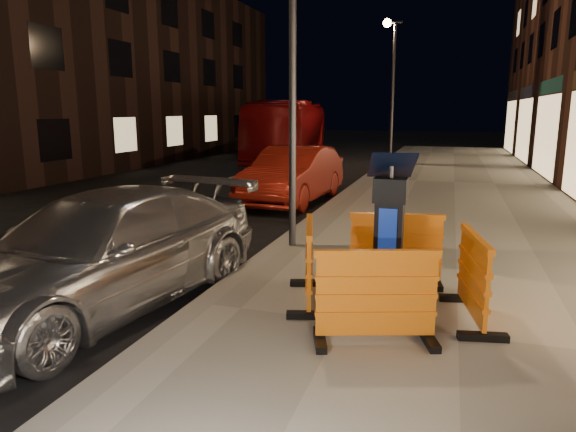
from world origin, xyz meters
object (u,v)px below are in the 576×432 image
(parking_kiosk, at_px, (389,238))
(car_red, at_px, (293,202))
(barrier_back, at_px, (396,249))
(barrier_front, at_px, (376,297))
(car_silver, at_px, (107,305))
(barrier_bldgside, at_px, (473,278))
(barrier_kerbside, at_px, (309,263))
(bus_doubledecker, at_px, (289,162))

(parking_kiosk, height_order, car_red, parking_kiosk)
(parking_kiosk, bearing_deg, barrier_back, 76.96)
(parking_kiosk, height_order, barrier_front, parking_kiosk)
(car_red, bearing_deg, barrier_front, -64.52)
(barrier_back, xyz_separation_m, car_silver, (-3.50, -1.52, -0.64))
(barrier_front, relative_size, car_silver, 0.25)
(barrier_front, distance_m, car_silver, 3.58)
(barrier_bldgside, bearing_deg, car_red, 19.35)
(parking_kiosk, bearing_deg, barrier_kerbside, 166.96)
(car_silver, bearing_deg, car_red, 98.67)
(barrier_front, relative_size, barrier_kerbside, 1.00)
(car_red, bearing_deg, barrier_kerbside, -68.33)
(barrier_kerbside, bearing_deg, car_silver, 87.64)
(barrier_kerbside, bearing_deg, barrier_back, -60.04)
(barrier_bldgside, bearing_deg, barrier_back, 33.96)
(car_red, distance_m, bus_doubledecker, 11.07)
(barrier_front, xyz_separation_m, barrier_bldgside, (0.95, 0.95, 0.00))
(bus_doubledecker, bearing_deg, barrier_front, -78.75)
(barrier_bldgside, relative_size, car_red, 0.27)
(car_silver, height_order, bus_doubledecker, bus_doubledecker)
(barrier_front, xyz_separation_m, car_silver, (-3.50, 0.38, -0.64))
(car_silver, distance_m, car_red, 8.03)
(barrier_bldgside, distance_m, bus_doubledecker, 19.60)
(parking_kiosk, relative_size, car_red, 0.38)
(barrier_front, bearing_deg, barrier_bldgside, 26.96)
(parking_kiosk, xyz_separation_m, barrier_bldgside, (0.95, -0.00, -0.39))
(barrier_front, xyz_separation_m, bus_doubledecker, (-6.81, 18.94, -0.64))
(barrier_kerbside, relative_size, bus_doubledecker, 0.12)
(barrier_bldgside, bearing_deg, car_silver, 86.31)
(parking_kiosk, height_order, barrier_kerbside, parking_kiosk)
(barrier_kerbside, relative_size, barrier_bldgside, 1.00)
(barrier_front, bearing_deg, barrier_kerbside, 116.96)
(barrier_bldgside, height_order, bus_doubledecker, bus_doubledecker)
(barrier_front, bearing_deg, parking_kiosk, 71.96)
(barrier_bldgside, bearing_deg, barrier_front, 123.96)
(barrier_back, height_order, barrier_kerbside, same)
(barrier_front, xyz_separation_m, barrier_kerbside, (-0.95, 0.95, 0.00))
(car_red, bearing_deg, bus_doubledecker, 111.18)
(parking_kiosk, distance_m, barrier_bldgside, 1.03)
(barrier_back, height_order, car_silver, barrier_back)
(car_silver, bearing_deg, barrier_front, 3.16)
(car_silver, relative_size, car_red, 1.08)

